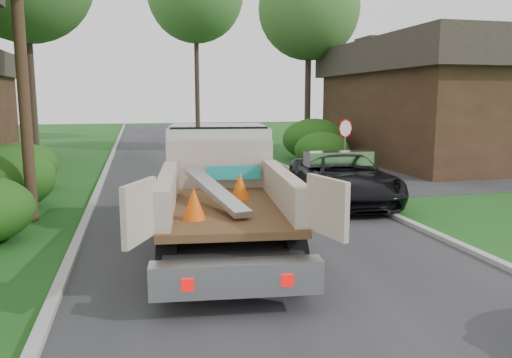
{
  "coord_description": "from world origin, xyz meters",
  "views": [
    {
      "loc": [
        -2.72,
        -9.08,
        3.24
      ],
      "look_at": [
        0.24,
        3.21,
        1.2
      ],
      "focal_mm": 35.0,
      "sensor_mm": 36.0,
      "label": 1
    }
  ],
  "objects_px": {
    "flatbed_truck": "(221,179)",
    "tree_right_far": "(309,9)",
    "stop_sign": "(345,137)",
    "utility_pole": "(19,21)",
    "black_pickup": "(343,178)",
    "house_right": "(447,100)"
  },
  "relations": [
    {
      "from": "flatbed_truck",
      "to": "tree_right_far",
      "type": "bearing_deg",
      "value": 71.35
    },
    {
      "from": "tree_right_far",
      "to": "flatbed_truck",
      "type": "relative_size",
      "value": 1.62
    },
    {
      "from": "stop_sign",
      "to": "utility_pole",
      "type": "xyz_separation_m",
      "value": [
        -10.68,
        -4.02,
        3.4
      ]
    },
    {
      "from": "flatbed_truck",
      "to": "black_pickup",
      "type": "relative_size",
      "value": 1.29
    },
    {
      "from": "house_right",
      "to": "black_pickup",
      "type": "xyz_separation_m",
      "value": [
        -9.4,
        -8.58,
        -2.39
      ]
    },
    {
      "from": "house_right",
      "to": "tree_right_far",
      "type": "height_order",
      "value": "tree_right_far"
    },
    {
      "from": "stop_sign",
      "to": "tree_right_far",
      "type": "bearing_deg",
      "value": 78.19
    },
    {
      "from": "house_right",
      "to": "flatbed_truck",
      "type": "bearing_deg",
      "value": -139.34
    },
    {
      "from": "black_pickup",
      "to": "stop_sign",
      "type": "bearing_deg",
      "value": 71.91
    },
    {
      "from": "flatbed_truck",
      "to": "utility_pole",
      "type": "bearing_deg",
      "value": 154.24
    },
    {
      "from": "stop_sign",
      "to": "black_pickup",
      "type": "xyz_separation_m",
      "value": [
        -1.6,
        -3.58,
        -1.01
      ]
    },
    {
      "from": "tree_right_far",
      "to": "stop_sign",
      "type": "bearing_deg",
      "value": -101.81
    },
    {
      "from": "utility_pole",
      "to": "house_right",
      "type": "xyz_separation_m",
      "value": [
        18.48,
        9.02,
        -2.01
      ]
    },
    {
      "from": "utility_pole",
      "to": "house_right",
      "type": "height_order",
      "value": "utility_pole"
    },
    {
      "from": "house_right",
      "to": "flatbed_truck",
      "type": "height_order",
      "value": "house_right"
    },
    {
      "from": "stop_sign",
      "to": "tree_right_far",
      "type": "xyz_separation_m",
      "value": [
        2.3,
        11.0,
        6.7
      ]
    },
    {
      "from": "house_right",
      "to": "flatbed_truck",
      "type": "distance_m",
      "value": 18.37
    },
    {
      "from": "utility_pole",
      "to": "house_right",
      "type": "relative_size",
      "value": 0.77
    },
    {
      "from": "utility_pole",
      "to": "black_pickup",
      "type": "xyz_separation_m",
      "value": [
        9.08,
        0.44,
        -4.41
      ]
    },
    {
      "from": "tree_right_far",
      "to": "utility_pole",
      "type": "bearing_deg",
      "value": -130.84
    },
    {
      "from": "flatbed_truck",
      "to": "black_pickup",
      "type": "height_order",
      "value": "flatbed_truck"
    },
    {
      "from": "stop_sign",
      "to": "tree_right_far",
      "type": "height_order",
      "value": "tree_right_far"
    }
  ]
}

